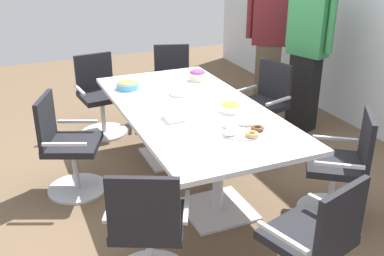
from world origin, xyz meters
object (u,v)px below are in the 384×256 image
at_px(office_chair_0, 173,87).
at_px(office_chair_1, 100,99).
at_px(napkin_pile, 174,117).
at_px(snack_bowl_cookies, 128,85).
at_px(snack_bowl_candy_mix, 198,75).
at_px(donut_platter, 242,130).
at_px(office_chair_6, 263,109).
at_px(office_chair_4, 313,249).
at_px(snack_bowl_chips_yellow, 231,107).
at_px(person_standing_1, 308,47).
at_px(office_chair_2, 67,150).
at_px(plate_stack, 181,93).
at_px(person_standing_0, 270,37).
at_px(conference_table, 192,120).
at_px(office_chair_3, 148,234).
at_px(office_chair_5, 341,171).

xyz_separation_m(office_chair_0, office_chair_1, (0.09, -0.93, 0.00)).
bearing_deg(napkin_pile, snack_bowl_cookies, -171.87).
height_order(snack_bowl_candy_mix, donut_platter, snack_bowl_candy_mix).
xyz_separation_m(office_chair_0, office_chair_6, (1.10, 0.65, 0.00)).
height_order(office_chair_4, snack_bowl_chips_yellow, office_chair_4).
height_order(office_chair_6, snack_bowl_chips_yellow, office_chair_6).
distance_m(office_chair_6, person_standing_1, 0.90).
distance_m(office_chair_1, office_chair_2, 1.33).
distance_m(snack_bowl_cookies, plate_stack, 0.57).
bearing_deg(office_chair_2, napkin_pile, 82.48).
bearing_deg(snack_bowl_candy_mix, person_standing_0, 117.10).
xyz_separation_m(donut_platter, plate_stack, (-1.01, -0.11, -0.00)).
bearing_deg(snack_bowl_cookies, person_standing_1, 88.19).
height_order(office_chair_4, person_standing_1, person_standing_1).
relative_size(office_chair_1, snack_bowl_chips_yellow, 5.05).
xyz_separation_m(office_chair_6, snack_bowl_cookies, (-0.26, -1.44, 0.39)).
relative_size(snack_bowl_chips_yellow, napkin_pile, 1.08).
bearing_deg(person_standing_0, conference_table, 74.36).
xyz_separation_m(office_chair_3, snack_bowl_chips_yellow, (-0.93, 1.07, 0.39)).
relative_size(office_chair_5, plate_stack, 4.21).
bearing_deg(plate_stack, napkin_pile, -26.98).
bearing_deg(office_chair_6, office_chair_2, 79.08).
bearing_deg(person_standing_1, office_chair_5, 134.16).
distance_m(office_chair_4, snack_bowl_chips_yellow, 1.53).
relative_size(office_chair_3, snack_bowl_candy_mix, 4.90).
bearing_deg(snack_bowl_candy_mix, donut_platter, -9.21).
xyz_separation_m(office_chair_1, donut_platter, (2.14, 0.67, 0.36)).
xyz_separation_m(snack_bowl_chips_yellow, napkin_pile, (-0.02, -0.52, -0.02)).
height_order(person_standing_1, plate_stack, person_standing_1).
bearing_deg(office_chair_6, person_standing_1, -89.89).
bearing_deg(office_chair_6, person_standing_0, -49.92).
relative_size(office_chair_0, person_standing_1, 0.48).
distance_m(person_standing_0, snack_bowl_chips_yellow, 2.14).
bearing_deg(napkin_pile, snack_bowl_candy_mix, 146.16).
relative_size(office_chair_0, napkin_pile, 5.44).
height_order(office_chair_2, snack_bowl_cookies, office_chair_2).
height_order(conference_table, snack_bowl_candy_mix, snack_bowl_candy_mix).
relative_size(person_standing_0, donut_platter, 5.30).
height_order(person_standing_0, snack_bowl_cookies, person_standing_0).
distance_m(office_chair_6, snack_bowl_cookies, 1.51).
bearing_deg(office_chair_6, office_chair_3, 115.27).
distance_m(office_chair_3, office_chair_4, 1.04).
distance_m(office_chair_3, person_standing_1, 3.17).
height_order(office_chair_5, donut_platter, office_chair_5).
bearing_deg(office_chair_2, office_chair_0, 153.65).
bearing_deg(office_chair_0, person_standing_0, -171.10).
bearing_deg(napkin_pile, office_chair_2, -120.44).
relative_size(office_chair_5, napkin_pile, 5.44).
relative_size(conference_table, office_chair_0, 2.64).
bearing_deg(conference_table, office_chair_4, 2.69).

